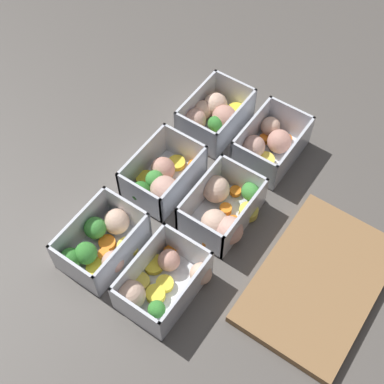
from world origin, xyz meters
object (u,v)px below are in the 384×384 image
at_px(container_near_center, 162,179).
at_px(container_far_left, 270,143).
at_px(container_far_center, 223,210).
at_px(container_near_left, 214,115).
at_px(container_near_right, 101,243).
at_px(container_far_right, 159,283).

height_order(container_near_center, container_far_left, same).
bearing_deg(container_far_center, container_far_left, -176.74).
relative_size(container_near_left, container_far_center, 0.94).
relative_size(container_near_right, container_far_left, 1.05).
relative_size(container_near_center, container_far_left, 1.02).
xyz_separation_m(container_near_right, container_far_center, (-0.17, 0.13, 0.00)).
xyz_separation_m(container_far_left, container_far_right, (0.35, -0.00, -0.00)).
xyz_separation_m(container_near_center, container_far_right, (0.16, 0.12, -0.00)).
relative_size(container_near_right, container_far_right, 0.97).
bearing_deg(container_far_right, container_near_center, -144.58).
height_order(container_near_center, container_near_right, same).
distance_m(container_near_left, container_far_left, 0.13).
xyz_separation_m(container_near_left, container_near_center, (0.18, 0.01, 0.00)).
height_order(container_near_right, container_far_right, same).
distance_m(container_near_right, container_far_left, 0.37).
distance_m(container_near_right, container_far_right, 0.12).
bearing_deg(container_far_left, container_near_right, -19.41).
bearing_deg(container_near_center, container_near_left, -177.28).
bearing_deg(container_near_right, container_near_center, 178.10).
bearing_deg(container_near_left, container_far_right, 19.88).
bearing_deg(container_far_center, container_far_right, -3.38).
height_order(container_near_right, container_far_left, same).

